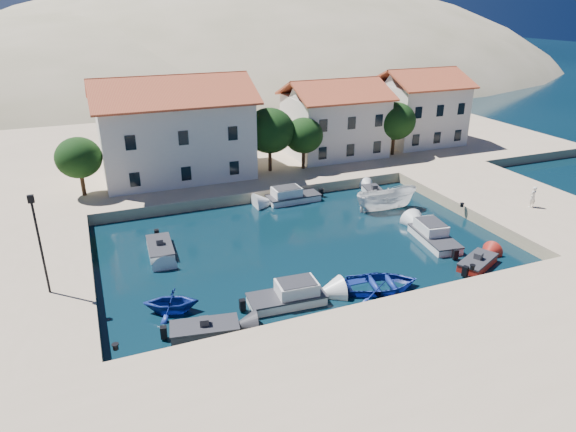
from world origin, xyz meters
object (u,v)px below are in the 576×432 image
object	(u,v)px
building_right	(419,105)
cabin_cruiser_east	(435,237)
lamppost	(38,236)
boat_east	(385,210)
building_left	(174,126)
rowboat_south	(379,289)
building_mid	(334,117)
pedestrian	(533,197)
cabin_cruiser_south	(287,297)

from	to	relation	value
building_right	cabin_cruiser_east	bearing A→B (deg)	-121.86
lamppost	boat_east	xyz separation A→B (m)	(27.18, 5.91, -4.75)
building_left	cabin_cruiser_east	distance (m)	26.88
building_left	boat_east	distance (m)	21.90
boat_east	rowboat_south	bearing A→B (deg)	152.88
building_mid	pedestrian	size ratio (longest dim) A/B	5.74
building_left	building_mid	bearing A→B (deg)	3.18
building_mid	cabin_cruiser_east	world-z (taller)	building_mid
building_left	cabin_cruiser_south	size ratio (longest dim) A/B	3.04
cabin_cruiser_south	pedestrian	distance (m)	24.79
cabin_cruiser_south	rowboat_south	world-z (taller)	cabin_cruiser_south
building_left	building_right	world-z (taller)	building_left
pedestrian	cabin_cruiser_south	bearing A→B (deg)	2.42
rowboat_south	cabin_cruiser_east	bearing A→B (deg)	-47.92
building_left	rowboat_south	world-z (taller)	building_left
cabin_cruiser_east	building_mid	bearing A→B (deg)	1.78
lamppost	cabin_cruiser_east	size ratio (longest dim) A/B	1.17
pedestrian	building_mid	bearing A→B (deg)	-77.80
building_left	rowboat_south	bearing A→B (deg)	-72.65
building_left	cabin_cruiser_south	world-z (taller)	building_left
cabin_cruiser_east	pedestrian	size ratio (longest dim) A/B	2.91
building_mid	cabin_cruiser_east	distance (m)	22.84
building_left	cabin_cruiser_south	bearing A→B (deg)	-85.83
building_mid	lamppost	xyz separation A→B (m)	(-29.50, -21.00, -0.47)
building_mid	cabin_cruiser_south	xyz separation A→B (m)	(-16.18, -26.01, -4.75)
cabin_cruiser_south	building_mid	bearing A→B (deg)	61.68
building_right	pedestrian	world-z (taller)	building_right
building_left	cabin_cruiser_east	xyz separation A→B (m)	(15.58, -21.21, -5.46)
boat_east	building_right	bearing A→B (deg)	-35.24
building_left	building_right	size ratio (longest dim) A/B	1.56
lamppost	building_right	bearing A→B (deg)	27.93
building_right	lamppost	size ratio (longest dim) A/B	1.52
building_mid	rowboat_south	bearing A→B (deg)	-110.55
building_left	building_mid	distance (m)	18.04
building_mid	lamppost	size ratio (longest dim) A/B	1.69
building_left	lamppost	distance (m)	23.10
lamppost	pedestrian	xyz separation A→B (m)	(37.61, -0.24, -2.84)
lamppost	cabin_cruiser_east	distance (m)	27.44
building_mid	lamppost	distance (m)	36.21
building_left	building_mid	world-z (taller)	building_left
rowboat_south	boat_east	distance (m)	13.87
building_right	lamppost	distance (m)	46.98
building_mid	lamppost	world-z (taller)	building_mid
building_mid	rowboat_south	world-z (taller)	building_mid
rowboat_south	boat_east	bearing A→B (deg)	-21.85
cabin_cruiser_south	boat_east	xyz separation A→B (m)	(13.85, 10.92, -0.48)
rowboat_south	lamppost	bearing A→B (deg)	85.57
pedestrian	boat_east	bearing A→B (deg)	-39.24
boat_east	building_mid	bearing A→B (deg)	-2.31
building_left	pedestrian	distance (m)	33.28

